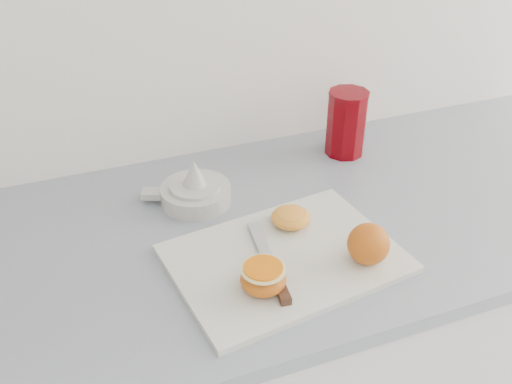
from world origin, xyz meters
TOP-DOWN VIEW (x-y plane):
  - counter at (0.07, 1.70)m, footprint 2.30×0.64m
  - cutting_board at (-0.02, 1.58)m, footprint 0.41×0.32m
  - whole_orange at (0.10, 1.52)m, footprint 0.07×0.07m
  - half_orange at (-0.09, 1.52)m, footprint 0.07×0.07m
  - squeezed_shell at (0.02, 1.66)m, footprint 0.07×0.07m
  - paring_knife at (-0.06, 1.53)m, footprint 0.04×0.21m
  - citrus_juicer at (-0.12, 1.81)m, footprint 0.17×0.14m
  - red_tumbler at (0.25, 1.88)m, footprint 0.09×0.09m

SIDE VIEW (x-z plane):
  - counter at x=0.07m, z-range 0.00..0.89m
  - cutting_board at x=-0.02m, z-range 0.89..0.90m
  - paring_knife at x=-0.06m, z-range 0.90..0.92m
  - citrus_juicer at x=-0.12m, z-range 0.87..0.96m
  - squeezed_shell at x=0.02m, z-range 0.90..0.93m
  - half_orange at x=-0.09m, z-range 0.90..0.95m
  - whole_orange at x=0.10m, z-range 0.90..0.97m
  - red_tumbler at x=0.25m, z-range 0.88..1.03m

